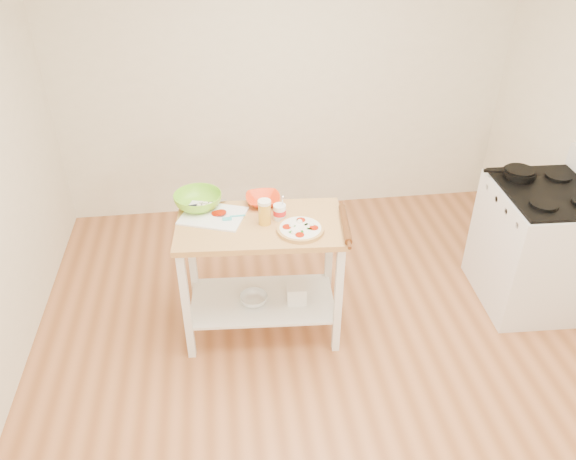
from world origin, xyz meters
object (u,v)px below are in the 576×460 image
at_px(beer_pint, 265,212).
at_px(shelf_bin, 296,293).
at_px(pizza, 300,229).
at_px(cutting_board, 213,215).
at_px(knife, 201,205).
at_px(green_bowl, 198,201).
at_px(prep_island, 261,255).
at_px(spatula, 233,217).
at_px(yogurt_tub, 280,212).
at_px(orange_bowl, 263,200).
at_px(rolling_pin, 345,224).
at_px(gas_stove, 535,246).
at_px(skillet, 518,172).
at_px(shelf_glass_bowl, 254,299).

xyz_separation_m(beer_pint, shelf_bin, (0.20, -0.03, -0.66)).
relative_size(pizza, cutting_board, 0.62).
relative_size(knife, beer_pint, 1.59).
bearing_deg(shelf_bin, green_bowl, 155.18).
distance_m(prep_island, spatula, 0.33).
relative_size(prep_island, green_bowl, 3.50).
relative_size(cutting_board, green_bowl, 1.51).
distance_m(cutting_board, yogurt_tub, 0.44).
height_order(cutting_board, orange_bowl, orange_bowl).
relative_size(orange_bowl, rolling_pin, 0.57).
bearing_deg(green_bowl, gas_stove, -3.73).
distance_m(skillet, orange_bowl, 1.85).
bearing_deg(pizza, shelf_bin, 94.87).
bearing_deg(spatula, beer_pint, -21.68).
height_order(cutting_board, beer_pint, beer_pint).
bearing_deg(gas_stove, skillet, 124.80).
xyz_separation_m(spatula, green_bowl, (-0.22, 0.18, 0.03)).
bearing_deg(orange_bowl, cutting_board, -160.55).
height_order(orange_bowl, beer_pint, beer_pint).
bearing_deg(pizza, shelf_glass_bowl, 161.75).
distance_m(prep_island, shelf_bin, 0.40).
bearing_deg(gas_stove, knife, 178.59).
relative_size(prep_island, shelf_bin, 8.38).
height_order(prep_island, skillet, skillet).
relative_size(pizza, shelf_bin, 2.24).
height_order(beer_pint, yogurt_tub, yogurt_tub).
height_order(rolling_pin, shelf_bin, rolling_pin).
bearing_deg(shelf_glass_bowl, beer_pint, 10.65).
relative_size(gas_stove, cutting_board, 2.31).
bearing_deg(shelf_glass_bowl, cutting_board, 147.97).
bearing_deg(prep_island, gas_stove, 2.61).
relative_size(orange_bowl, yogurt_tub, 1.30).
height_order(knife, rolling_pin, rolling_pin).
bearing_deg(gas_stove, rolling_pin, -169.59).
bearing_deg(shelf_bin, shelf_glass_bowl, 177.02).
bearing_deg(yogurt_tub, skillet, 8.90).
relative_size(cutting_board, yogurt_tub, 2.67).
xyz_separation_m(cutting_board, shelf_glass_bowl, (0.23, -0.15, -0.62)).
distance_m(knife, beer_pint, 0.48).
bearing_deg(green_bowl, knife, 4.64).
height_order(spatula, shelf_bin, spatula).
distance_m(shelf_glass_bowl, shelf_bin, 0.30).
distance_m(pizza, rolling_pin, 0.29).
distance_m(gas_stove, beer_pint, 2.06).
bearing_deg(cutting_board, prep_island, -2.01).
xyz_separation_m(gas_stove, spatula, (-2.20, -0.03, 0.44)).
distance_m(beer_pint, yogurt_tub, 0.12).
bearing_deg(gas_stove, beer_pint, -174.78).
distance_m(pizza, shelf_bin, 0.60).
xyz_separation_m(skillet, rolling_pin, (-1.36, -0.43, -0.05)).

